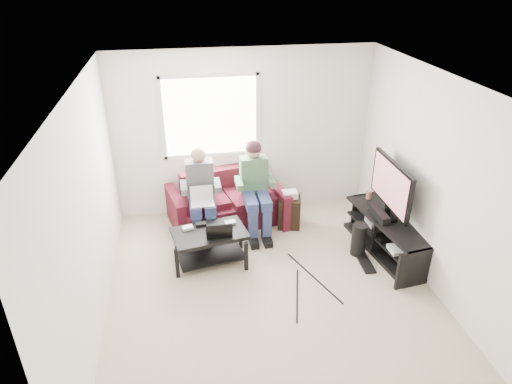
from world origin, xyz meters
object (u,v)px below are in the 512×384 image
Objects in this scene: end_table at (289,210)px; tv_stand at (387,237)px; tv at (391,186)px; subwoofer at (359,239)px; sofa at (227,204)px; coffee_table at (210,240)px.

tv_stand is at bearing -38.10° from end_table.
tv reaches higher than tv_stand.
tv is 2.33× the size of subwoofer.
end_table is (0.93, -0.29, -0.04)m from sofa.
coffee_table is 1.48m from end_table.
sofa is 0.97m from end_table.
sofa is 4.00× the size of subwoofer.
sofa is 3.18× the size of end_table.
subwoofer is (-0.41, -0.08, -0.75)m from tv.
sofa is 1.09m from coffee_table.
tv is (-0.00, 0.10, 0.75)m from tv_stand.
tv reaches higher than end_table.
subwoofer is at bearing -35.23° from sofa.
sofa is 1.14× the size of tv_stand.
subwoofer is (2.05, -0.17, -0.12)m from coffee_table.
tv_stand is 1.50× the size of tv.
end_table is at bearing 141.90° from tv_stand.
tv is at bearing 11.41° from subwoofer.
subwoofer is (1.70, -1.20, -0.07)m from sofa.
coffee_table is 2.23× the size of subwoofer.
end_table reaches higher than tv_stand.
sofa is 2.44m from tv_stand.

